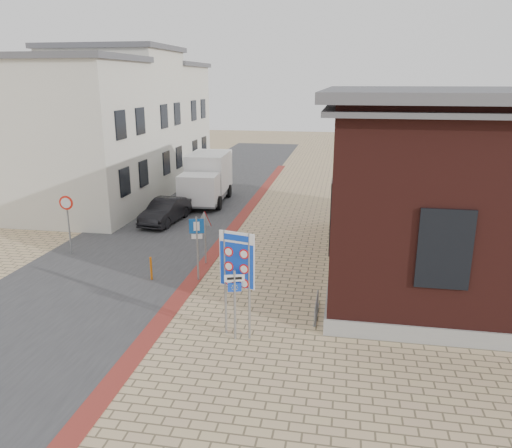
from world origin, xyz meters
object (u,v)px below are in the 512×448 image
Objects in this scene: bollard at (151,269)px; parking_sign at (197,238)px; box_truck at (207,178)px; border_sign at (237,262)px; sedan at (165,211)px; essen_sign at (235,295)px.

parking_sign is at bearing 9.29° from bollard.
box_truck is 12.23m from parking_sign.
border_sign reaches higher than bollard.
sedan is 1.21× the size of border_sign.
border_sign reaches higher than sedan.
border_sign reaches higher than box_truck.
parking_sign is (3.85, -7.14, 1.01)m from sedan.
sedan is 1.82× the size of essen_sign.
border_sign is at bearing -75.03° from parking_sign.
parking_sign is 2.72× the size of bollard.
essen_sign is at bearing -83.85° from border_sign.
border_sign is 0.93m from essen_sign.
sedan is 4.89m from box_truck.
essen_sign is (6.12, -11.12, 0.73)m from sedan.
sedan is 8.17m from parking_sign.
border_sign is 1.50× the size of essen_sign.
border_sign is 4.47m from parking_sign.
essen_sign is 0.86× the size of parking_sign.
border_sign is at bearing -54.79° from sedan.
bollard is at bearing 172.96° from parking_sign.
box_truck reaches higher than parking_sign.
box_truck is 2.68× the size of essen_sign.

